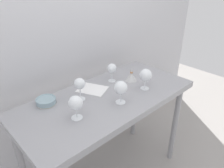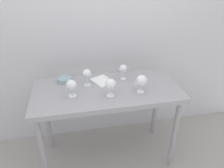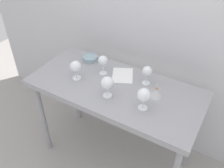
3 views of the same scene
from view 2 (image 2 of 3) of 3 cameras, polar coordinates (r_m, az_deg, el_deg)
The scene contains 11 objects.
ground_plane at distance 2.63m, azimuth -1.14°, elevation -18.20°, with size 6.00×6.00×0.00m, color #9D9893.
back_wall at distance 2.34m, azimuth -3.63°, elevation 13.46°, with size 3.80×0.04×2.60m, color silver.
steel_counter at distance 2.11m, azimuth -1.32°, elevation -3.67°, with size 1.40×0.65×0.90m.
wine_glass_near_left at distance 1.91m, azimuth -10.72°, elevation -0.33°, with size 0.09×0.09×0.16m.
wine_glass_near_right at distance 1.96m, azimuth 7.81°, elevation 0.85°, with size 0.10×0.10×0.17m.
wine_glass_far_left at distance 2.06m, azimuth -6.67°, elevation 2.69°, with size 0.08×0.08×0.17m.
wine_glass_far_right at distance 2.17m, azimuth 3.01°, elevation 4.03°, with size 0.08×0.08×0.16m.
wine_glass_near_center at distance 1.88m, azimuth -0.43°, elevation -0.12°, with size 0.10×0.10×0.17m.
tasting_sheet_upper at distance 2.18m, azimuth -2.55°, elevation 0.89°, with size 0.17×0.22×0.00m, color white.
tasting_bowl at distance 2.21m, azimuth -12.38°, elevation 1.22°, with size 0.14×0.14×0.05m.
decanter_funnel at distance 2.15m, azimuth 6.97°, elevation 1.24°, with size 0.10×0.10×0.12m.
Camera 2 is at (-0.29, -1.74, 1.95)m, focal length 34.48 mm.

